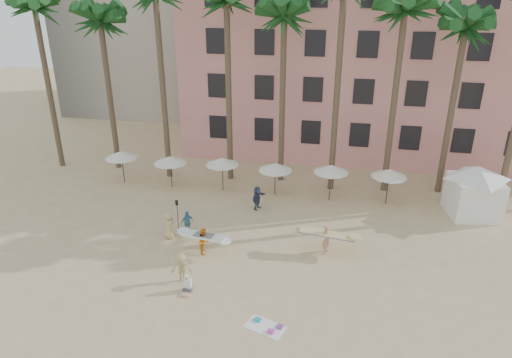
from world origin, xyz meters
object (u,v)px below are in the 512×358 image
Objects in this scene: pink_hotel at (386,61)px; carrier_yellow at (327,237)px; carrier_white at (204,239)px; cabana at (475,186)px.

carrier_yellow is (-3.85, -20.72, -7.01)m from pink_hotel.
pink_hotel is at bearing 63.87° from carrier_white.
carrier_white is (-10.82, -22.06, -7.15)m from pink_hotel.
carrier_yellow is 7.09m from carrier_white.
cabana is 11.58m from carrier_yellow.
pink_hotel is at bearing 79.46° from carrier_yellow.
pink_hotel reaches higher than carrier_white.
pink_hotel is 12.30× the size of carrier_white.
pink_hotel is 16.19m from cabana.
pink_hotel is 6.86× the size of cabana.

